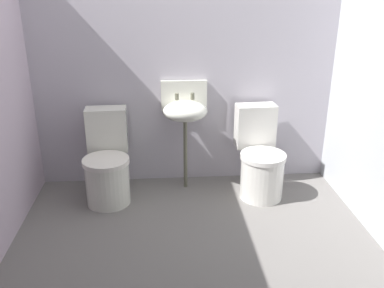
{
  "coord_description": "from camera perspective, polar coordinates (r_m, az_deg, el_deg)",
  "views": [
    {
      "loc": [
        -0.21,
        -2.6,
        1.86
      ],
      "look_at": [
        0.0,
        0.28,
        0.7
      ],
      "focal_mm": 39.1,
      "sensor_mm": 36.0,
      "label": 1
    }
  ],
  "objects": [
    {
      "name": "ground_plane",
      "position": [
        3.23,
        0.38,
        -14.19
      ],
      "size": [
        3.15,
        2.67,
        0.08
      ],
      "primitive_type": "cube",
      "color": "slate"
    },
    {
      "name": "wall_back",
      "position": [
        3.87,
        -1.0,
        10.06
      ],
      "size": [
        3.15,
        0.1,
        2.14
      ],
      "primitive_type": "cube",
      "color": "#B3ADB8",
      "rests_on": "ground"
    },
    {
      "name": "toilet_left",
      "position": [
        3.75,
        -11.48,
        -2.83
      ],
      "size": [
        0.41,
        0.6,
        0.78
      ],
      "rotation": [
        0.0,
        0.0,
        3.18
      ],
      "color": "silver",
      "rests_on": "ground"
    },
    {
      "name": "toilet_right",
      "position": [
        3.82,
        9.24,
        -2.22
      ],
      "size": [
        0.42,
        0.61,
        0.78
      ],
      "rotation": [
        0.0,
        0.0,
        3.2
      ],
      "color": "silver",
      "rests_on": "ground"
    },
    {
      "name": "sink",
      "position": [
        3.75,
        -0.97,
        4.68
      ],
      "size": [
        0.42,
        0.35,
        0.99
      ],
      "color": "#60604D",
      "rests_on": "ground"
    }
  ]
}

